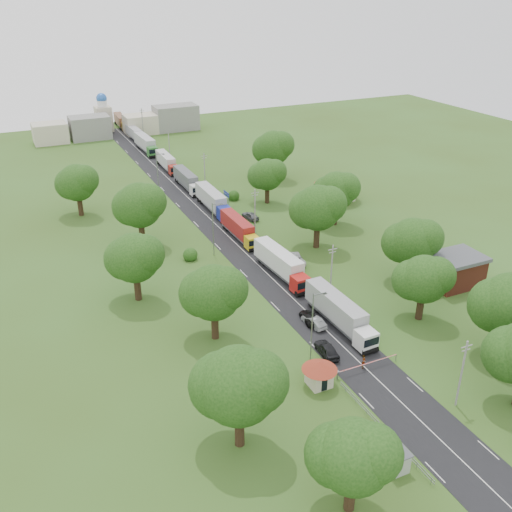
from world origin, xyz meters
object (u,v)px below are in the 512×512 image
guard_booth (319,371)px  info_sign (226,196)px  truck_0 (339,312)px  car_lane_front (327,349)px  boom_barrier (359,367)px  car_lane_mid (314,322)px  pedestrian_near (364,362)px

guard_booth → info_sign: 61.27m
truck_0 → car_lane_front: truck_0 is taller
boom_barrier → car_lane_front: size_ratio=1.91×
car_lane_front → car_lane_mid: bearing=-99.8°
info_sign → truck_0: size_ratio=0.27×
truck_0 → car_lane_mid: (-3.26, 1.46, -1.55)m
car_lane_mid → pedestrian_near: 11.36m
info_sign → boom_barrier: bearing=-96.2°
guard_booth → car_lane_front: 6.67m
boom_barrier → info_sign: info_sign is taller
car_lane_mid → pedestrian_near: (0.73, -11.33, 0.25)m
pedestrian_near → info_sign: bearing=48.8°
guard_booth → car_lane_front: (4.20, 5.00, -1.34)m
boom_barrier → info_sign: size_ratio=2.25×
pedestrian_near → car_lane_mid: bearing=57.8°
boom_barrier → car_lane_front: 5.26m
info_sign → car_lane_mid: info_sign is taller
car_lane_front → pedestrian_near: bearing=127.7°
guard_booth → car_lane_mid: bearing=62.4°
guard_booth → car_lane_mid: guard_booth is taller
info_sign → car_lane_mid: 48.62m
info_sign → pedestrian_near: 59.79m
guard_booth → info_sign: bearing=78.3°
guard_booth → truck_0: truck_0 is taller
pedestrian_near → truck_0: bearing=39.7°
info_sign → guard_booth: bearing=-101.7°
guard_booth → info_sign: (12.40, 60.00, 0.84)m
info_sign → pedestrian_near: size_ratio=2.12×
car_lane_mid → pedestrian_near: pedestrian_near is taller
car_lane_mid → guard_booth: bearing=55.0°
guard_booth → truck_0: bearing=47.6°
guard_booth → car_lane_front: bearing=50.0°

